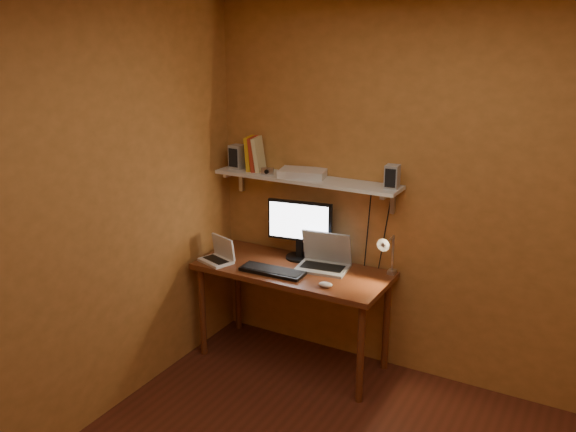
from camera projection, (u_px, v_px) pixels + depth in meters
The scene contains 14 objects.
room at pixel (342, 288), 2.69m from camera, with size 3.44×3.24×2.64m.
desk at pixel (292, 279), 4.39m from camera, with size 1.40×0.60×0.75m.
wall_shelf at pixel (306, 180), 4.34m from camera, with size 1.40×0.25×0.21m.
monitor at pixel (300, 227), 4.47m from camera, with size 0.49×0.24×0.44m.
laptop at pixel (325, 258), 4.35m from camera, with size 0.39×0.30×0.26m.
netbook at pixel (219, 255), 4.47m from camera, with size 0.28×0.24×0.19m.
keyboard at pixel (272, 271), 4.27m from camera, with size 0.46×0.15×0.02m, color black.
mouse at pixel (326, 285), 4.04m from camera, with size 0.10×0.06×0.03m, color silver.
desk_lamp at pixel (387, 251), 4.10m from camera, with size 0.09×0.23×0.38m.
speaker_left at pixel (237, 157), 4.59m from camera, with size 0.10×0.10×0.18m, color #979A9F.
speaker_right at pixel (392, 177), 4.02m from camera, with size 0.09×0.09×0.16m, color #979A9F.
books at pixel (255, 154), 4.52m from camera, with size 0.16×0.18×0.25m.
shelf_camera at pixel (267, 171), 4.41m from camera, with size 0.09×0.05×0.05m.
router at pixel (303, 173), 4.35m from camera, with size 0.33×0.22×0.05m, color silver.
Camera 1 is at (0.99, -2.28, 2.41)m, focal length 38.00 mm.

